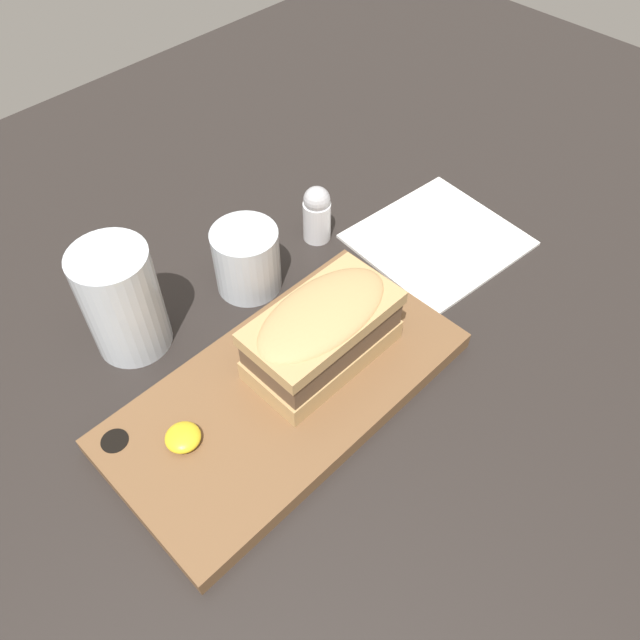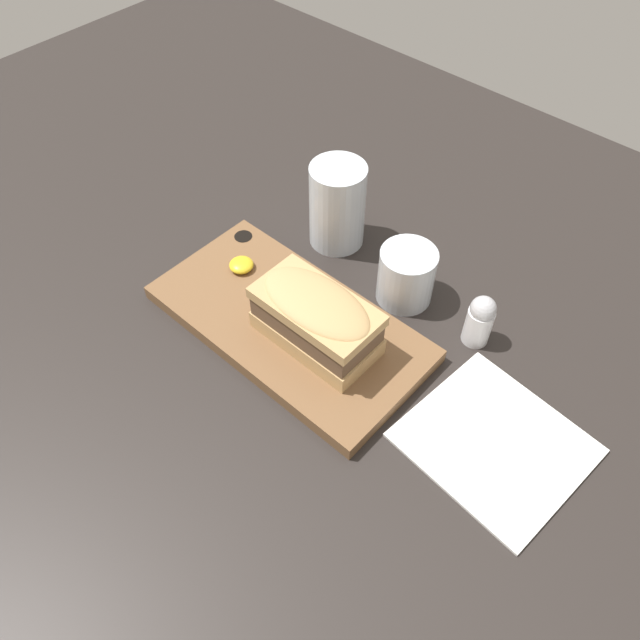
# 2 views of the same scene
# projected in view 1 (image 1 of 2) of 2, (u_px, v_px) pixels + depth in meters

# --- Properties ---
(dining_table) EXTENTS (1.83, 1.22, 0.02)m
(dining_table) POSITION_uv_depth(u_px,v_px,m) (258.00, 365.00, 0.66)
(dining_table) COLOR #282321
(dining_table) RESTS_ON ground
(serving_board) EXTENTS (0.35, 0.18, 0.02)m
(serving_board) POSITION_uv_depth(u_px,v_px,m) (286.00, 390.00, 0.61)
(serving_board) COLOR brown
(serving_board) RESTS_ON dining_table
(sandwich) EXTENTS (0.15, 0.08, 0.08)m
(sandwich) POSITION_uv_depth(u_px,v_px,m) (323.00, 331.00, 0.59)
(sandwich) COLOR tan
(sandwich) RESTS_ON serving_board
(mustard_dollop) EXTENTS (0.03, 0.03, 0.01)m
(mustard_dollop) POSITION_uv_depth(u_px,v_px,m) (183.00, 437.00, 0.56)
(mustard_dollop) COLOR gold
(mustard_dollop) RESTS_ON serving_board
(water_glass) EXTENTS (0.08, 0.08, 0.12)m
(water_glass) POSITION_uv_depth(u_px,v_px,m) (124.00, 306.00, 0.62)
(water_glass) COLOR silver
(water_glass) RESTS_ON dining_table
(wine_glass) EXTENTS (0.07, 0.07, 0.08)m
(wine_glass) POSITION_uv_depth(u_px,v_px,m) (247.00, 262.00, 0.69)
(wine_glass) COLOR silver
(wine_glass) RESTS_ON dining_table
(napkin) EXTENTS (0.20, 0.18, 0.00)m
(napkin) POSITION_uv_depth(u_px,v_px,m) (438.00, 240.00, 0.76)
(napkin) COLOR white
(napkin) RESTS_ON dining_table
(salt_shaker) EXTENTS (0.03, 0.03, 0.07)m
(salt_shaker) POSITION_uv_depth(u_px,v_px,m) (317.00, 213.00, 0.74)
(salt_shaker) COLOR white
(salt_shaker) RESTS_ON dining_table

